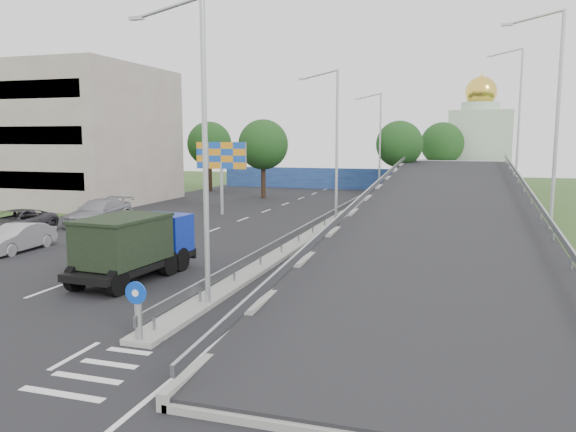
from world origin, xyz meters
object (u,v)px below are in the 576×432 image
at_px(lamp_post_mid, 334,138).
at_px(billboard, 221,160).
at_px(lamp_post_near, 200,137).
at_px(lamp_post_far, 378,138).
at_px(parked_car_b, 17,238).
at_px(sign_bollard, 138,310).
at_px(church, 479,142).
at_px(dump_truck, 135,244).
at_px(parked_car_d, 99,212).
at_px(parked_car_c, 15,222).

bearing_deg(lamp_post_mid, billboard, 167.62).
xyz_separation_m(lamp_post_near, lamp_post_far, (0.00, 40.00, 0.00)).
relative_size(lamp_post_near, parked_car_b, 2.31).
distance_m(sign_bollard, church, 58.84).
height_order(lamp_post_mid, billboard, lamp_post_mid).
bearing_deg(church, parked_car_b, -115.78).
xyz_separation_m(lamp_post_near, dump_truck, (-4.38, 2.76, -4.32)).
distance_m(lamp_post_near, lamp_post_far, 40.00).
bearing_deg(church, lamp_post_far, -125.24).
xyz_separation_m(billboard, parked_car_d, (-5.94, -6.95, -3.34)).
relative_size(lamp_post_mid, dump_truck, 1.61).
bearing_deg(parked_car_c, church, 55.73).
height_order(sign_bollard, lamp_post_far, lamp_post_far).
relative_size(billboard, parked_car_b, 1.26).
distance_m(billboard, parked_car_d, 9.74).
bearing_deg(parked_car_c, sign_bollard, -41.33).
bearing_deg(billboard, lamp_post_near, -67.51).
distance_m(lamp_post_far, billboard, 20.24).
bearing_deg(sign_bollard, billboard, 109.21).
distance_m(lamp_post_far, church, 17.15).
height_order(parked_car_b, parked_car_c, parked_car_c).
relative_size(sign_bollard, parked_car_b, 0.38).
distance_m(sign_bollard, lamp_post_near, 6.12).
distance_m(sign_bollard, lamp_post_far, 44.08).
height_order(lamp_post_mid, lamp_post_far, same).
xyz_separation_m(parked_car_b, parked_car_d, (-1.72, 9.13, 0.12)).
height_order(lamp_post_far, parked_car_d, lamp_post_far).
xyz_separation_m(lamp_post_mid, parked_car_c, (-17.37, -9.90, -5.07)).
bearing_deg(parked_car_c, dump_truck, -31.90).
relative_size(lamp_post_mid, lamp_post_far, 1.00).
bearing_deg(sign_bollard, parked_car_d, 128.37).
bearing_deg(billboard, parked_car_d, -130.52).
distance_m(lamp_post_near, billboard, 23.87).
xyz_separation_m(lamp_post_mid, parked_car_d, (-15.05, -4.95, -4.97)).
bearing_deg(dump_truck, lamp_post_mid, 79.90).
bearing_deg(dump_truck, parked_car_c, 154.69).
bearing_deg(lamp_post_far, lamp_post_near, -90.00).
bearing_deg(parked_car_d, parked_car_b, -81.43).
relative_size(sign_bollard, dump_truck, 0.27).
bearing_deg(lamp_post_far, parked_car_c, -120.15).
distance_m(billboard, parked_car_c, 14.89).
xyz_separation_m(lamp_post_near, church, (9.89, 54.00, -0.50)).
xyz_separation_m(lamp_post_near, parked_car_c, (-17.37, 10.10, -5.07)).
bearing_deg(lamp_post_mid, parked_car_c, -150.31).
height_order(church, billboard, church).
distance_m(church, parked_car_c, 51.88).
bearing_deg(dump_truck, lamp_post_far, 87.45).
distance_m(lamp_post_mid, parked_car_d, 16.61).
bearing_deg(lamp_post_near, parked_car_b, 156.06).
bearing_deg(parked_car_c, parked_car_d, 62.51).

